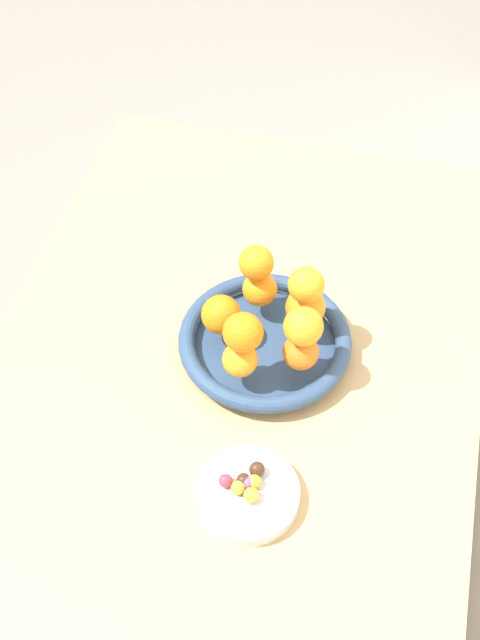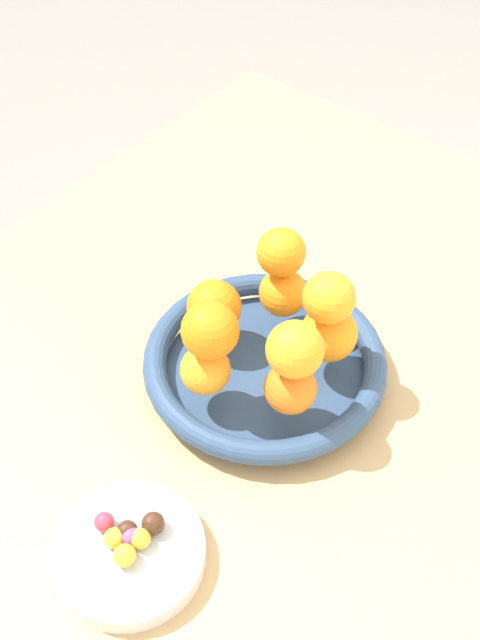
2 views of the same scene
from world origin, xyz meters
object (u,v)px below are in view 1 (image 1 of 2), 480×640
(candy_ball_1, at_px, (226,481))
(candy_ball_2, at_px, (257,469))
(orange_2, at_px, (240,359))
(orange_7, at_px, (306,285))
(orange_8, at_px, (243,332))
(candy_ball_3, at_px, (248,483))
(orange_4, at_px, (305,307))
(candy_ball_7, at_px, (238,488))
(orange_0, at_px, (260,289))
(orange_5, at_px, (303,326))
(candy_dish, at_px, (247,494))
(orange_1, at_px, (221,315))
(candy_ball_4, at_px, (244,481))
(dining_table, at_px, (234,389))
(orange_6, at_px, (256,263))
(fruit_bowl, at_px, (265,342))
(orange_3, at_px, (301,352))
(candy_ball_0, at_px, (251,495))
(candy_ball_6, at_px, (254,482))
(candy_ball_5, at_px, (243,480))

(candy_ball_1, bearing_deg, candy_ball_2, 125.25)
(orange_2, relative_size, orange_7, 0.96)
(orange_8, bearing_deg, candy_ball_3, 15.94)
(orange_7, bearing_deg, orange_4, 169.97)
(orange_7, height_order, candy_ball_7, orange_7)
(orange_0, height_order, orange_5, orange_5)
(candy_dish, xyz_separation_m, candy_ball_1, (-0.00, -0.03, 0.02))
(orange_2, relative_size, orange_5, 0.92)
(orange_7, bearing_deg, orange_1, -72.38)
(orange_2, xyz_separation_m, candy_ball_4, (0.17, 0.05, -0.03))
(dining_table, bearing_deg, candy_ball_7, 15.74)
(orange_6, xyz_separation_m, candy_ball_1, (0.32, 0.03, -0.09))
(orange_7, bearing_deg, orange_2, -33.26)
(fruit_bowl, height_order, orange_2, orange_2)
(orange_1, distance_m, candy_ball_1, 0.26)
(orange_4, height_order, candy_ball_3, orange_4)
(orange_4, xyz_separation_m, orange_5, (0.08, 0.01, 0.05))
(fruit_bowl, relative_size, orange_3, 4.97)
(orange_0, bearing_deg, fruit_bowl, 20.45)
(orange_0, relative_size, candy_ball_2, 2.52)
(orange_5, bearing_deg, orange_2, -65.84)
(orange_6, relative_size, orange_8, 0.93)
(candy_ball_0, relative_size, candy_ball_4, 1.13)
(candy_dish, bearing_deg, orange_2, -162.95)
(fruit_bowl, relative_size, orange_7, 4.92)
(candy_ball_6, relative_size, candy_ball_7, 1.02)
(dining_table, bearing_deg, orange_8, 30.45)
(orange_1, relative_size, candy_ball_1, 3.22)
(candy_ball_2, bearing_deg, candy_dish, -12.60)
(orange_6, xyz_separation_m, candy_ball_7, (0.33, 0.05, -0.09))
(orange_3, relative_size, candy_ball_3, 2.90)
(candy_dish, height_order, candy_ball_5, candy_ball_5)
(orange_8, xyz_separation_m, candy_ball_6, (0.18, 0.06, -0.09))
(candy_ball_3, xyz_separation_m, candy_ball_5, (-0.00, -0.01, 0.00))
(orange_2, xyz_separation_m, orange_7, (-0.11, 0.07, 0.06))
(dining_table, xyz_separation_m, orange_8, (0.04, 0.03, 0.21))
(dining_table, bearing_deg, orange_5, 83.23)
(candy_ball_3, relative_size, candy_ball_4, 1.00)
(orange_3, bearing_deg, candy_ball_2, -6.68)
(candy_ball_0, bearing_deg, orange_5, 174.95)
(orange_7, distance_m, candy_ball_2, 0.28)
(candy_ball_3, bearing_deg, fruit_bowl, -172.44)
(orange_1, relative_size, orange_3, 1.13)
(candy_ball_3, distance_m, candy_ball_5, 0.01)
(orange_7, bearing_deg, orange_3, 7.91)
(orange_7, xyz_separation_m, candy_ball_4, (0.28, -0.02, -0.10))
(dining_table, relative_size, orange_4, 17.88)
(orange_0, xyz_separation_m, candy_ball_0, (0.33, 0.07, -0.03))
(orange_2, height_order, candy_ball_4, orange_2)
(orange_7, bearing_deg, dining_table, -57.49)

